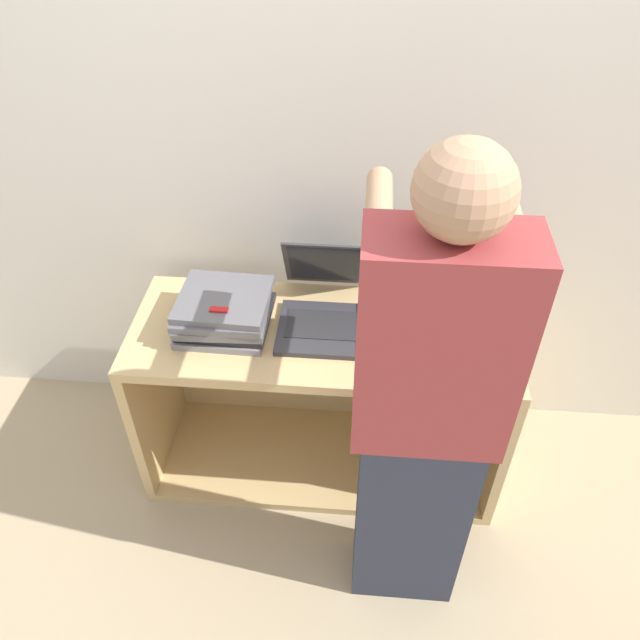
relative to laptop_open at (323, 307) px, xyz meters
The scene contains 8 objects.
ground_plane 0.84m from the laptop_open, 90.00° to the right, with size 12.00×12.00×0.00m, color tan.
wall_back 0.52m from the laptop_open, 90.00° to the left, with size 8.00×0.05×2.40m.
cart 0.41m from the laptop_open, 90.00° to the left, with size 1.34×0.53×0.72m.
laptop_open is the anchor object (origin of this frame).
laptop_stack_left 0.34m from the laptop_open, 168.79° to the right, with size 0.32×0.29×0.13m.
laptop_stack_right 0.33m from the laptop_open, 11.62° to the right, with size 0.32×0.29×0.08m.
person 0.62m from the laptop_open, 58.85° to the right, with size 0.40×0.53×1.65m.
inventory_tag 0.37m from the laptop_open, 157.93° to the right, with size 0.06×0.02×0.01m.
Camera 1 is at (0.13, -1.33, 2.16)m, focal length 35.00 mm.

